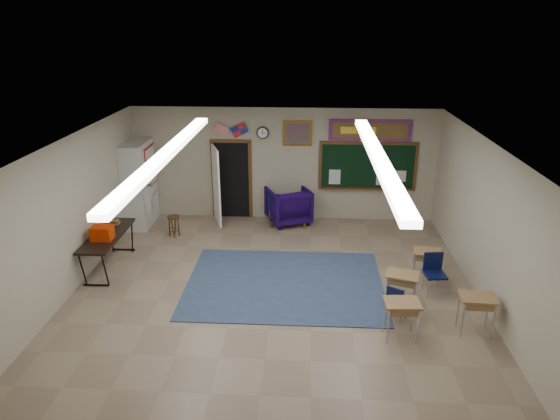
# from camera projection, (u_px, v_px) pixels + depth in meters

# --- Properties ---
(floor) EXTENTS (9.00, 9.00, 0.00)m
(floor) POSITION_uv_depth(u_px,v_px,m) (272.00, 304.00, 9.53)
(floor) COLOR #87745D
(floor) RESTS_ON ground
(back_wall) EXTENTS (8.00, 0.04, 3.00)m
(back_wall) POSITION_uv_depth(u_px,v_px,m) (284.00, 165.00, 13.19)
(back_wall) COLOR #A6A087
(back_wall) RESTS_ON floor
(front_wall) EXTENTS (8.00, 0.04, 3.00)m
(front_wall) POSITION_uv_depth(u_px,v_px,m) (238.00, 419.00, 4.80)
(front_wall) COLOR #A6A087
(front_wall) RESTS_ON floor
(left_wall) EXTENTS (0.04, 9.00, 3.00)m
(left_wall) POSITION_uv_depth(u_px,v_px,m) (56.00, 228.00, 9.20)
(left_wall) COLOR #A6A087
(left_wall) RESTS_ON floor
(right_wall) EXTENTS (0.04, 9.00, 3.00)m
(right_wall) POSITION_uv_depth(u_px,v_px,m) (498.00, 238.00, 8.78)
(right_wall) COLOR #A6A087
(right_wall) RESTS_ON floor
(ceiling) EXTENTS (8.00, 9.00, 0.04)m
(ceiling) POSITION_uv_depth(u_px,v_px,m) (271.00, 151.00, 8.46)
(ceiling) COLOR silver
(ceiling) RESTS_ON back_wall
(area_rug) EXTENTS (4.00, 3.00, 0.02)m
(area_rug) POSITION_uv_depth(u_px,v_px,m) (285.00, 283.00, 10.26)
(area_rug) COLOR #374669
(area_rug) RESTS_ON floor
(fluorescent_strips) EXTENTS (3.86, 6.00, 0.10)m
(fluorescent_strips) POSITION_uv_depth(u_px,v_px,m) (271.00, 155.00, 8.48)
(fluorescent_strips) COLOR white
(fluorescent_strips) RESTS_ON ceiling
(doorway) EXTENTS (1.10, 0.89, 2.16)m
(doorway) POSITION_uv_depth(u_px,v_px,m) (227.00, 181.00, 13.29)
(doorway) COLOR black
(doorway) RESTS_ON back_wall
(chalkboard) EXTENTS (2.55, 0.14, 1.30)m
(chalkboard) POSITION_uv_depth(u_px,v_px,m) (368.00, 168.00, 13.05)
(chalkboard) COLOR #523117
(chalkboard) RESTS_ON back_wall
(bulletin_board) EXTENTS (2.10, 0.05, 0.55)m
(bulletin_board) POSITION_uv_depth(u_px,v_px,m) (370.00, 130.00, 12.70)
(bulletin_board) COLOR red
(bulletin_board) RESTS_ON back_wall
(framed_art_print) EXTENTS (0.75, 0.05, 0.65)m
(framed_art_print) POSITION_uv_depth(u_px,v_px,m) (297.00, 133.00, 12.83)
(framed_art_print) COLOR #905E1B
(framed_art_print) RESTS_ON back_wall
(wall_clock) EXTENTS (0.32, 0.05, 0.32)m
(wall_clock) POSITION_uv_depth(u_px,v_px,m) (263.00, 133.00, 12.88)
(wall_clock) COLOR black
(wall_clock) RESTS_ON back_wall
(wall_flags) EXTENTS (1.16, 0.06, 0.70)m
(wall_flags) POSITION_uv_depth(u_px,v_px,m) (230.00, 128.00, 12.85)
(wall_flags) COLOR red
(wall_flags) RESTS_ON back_wall
(storage_cabinet) EXTENTS (0.59, 1.25, 2.20)m
(storage_cabinet) POSITION_uv_depth(u_px,v_px,m) (140.00, 184.00, 12.92)
(storage_cabinet) COLOR beige
(storage_cabinet) RESTS_ON floor
(wingback_armchair) EXTENTS (1.35, 1.37, 0.96)m
(wingback_armchair) POSITION_uv_depth(u_px,v_px,m) (288.00, 205.00, 13.22)
(wingback_armchair) COLOR #15053A
(wingback_armchair) RESTS_ON floor
(student_chair_reading) EXTENTS (0.49, 0.49, 0.85)m
(student_chair_reading) POSITION_uv_depth(u_px,v_px,m) (275.00, 208.00, 13.22)
(student_chair_reading) COLOR #080E33
(student_chair_reading) RESTS_ON floor
(student_chair_desk_a) EXTENTS (0.48, 0.48, 0.70)m
(student_chair_desk_a) POSITION_uv_depth(u_px,v_px,m) (398.00, 302.00, 8.95)
(student_chair_desk_a) COLOR #080E33
(student_chair_desk_a) RESTS_ON floor
(student_chair_desk_b) EXTENTS (0.46, 0.46, 0.83)m
(student_chair_desk_b) POSITION_uv_depth(u_px,v_px,m) (435.00, 276.00, 9.73)
(student_chair_desk_b) COLOR #080E33
(student_chair_desk_b) RESTS_ON floor
(student_desk_front_left) EXTENTS (0.69, 0.59, 0.70)m
(student_desk_front_left) POSITION_uv_depth(u_px,v_px,m) (401.00, 288.00, 9.32)
(student_desk_front_left) COLOR olive
(student_desk_front_left) RESTS_ON floor
(student_desk_front_right) EXTENTS (0.62, 0.50, 0.68)m
(student_desk_front_right) POSITION_uv_depth(u_px,v_px,m) (426.00, 264.00, 10.28)
(student_desk_front_right) COLOR olive
(student_desk_front_right) RESTS_ON floor
(student_desk_back_left) EXTENTS (0.61, 0.47, 0.71)m
(student_desk_back_left) POSITION_uv_depth(u_px,v_px,m) (401.00, 318.00, 8.40)
(student_desk_back_left) COLOR olive
(student_desk_back_left) RESTS_ON floor
(student_desk_back_right) EXTENTS (0.62, 0.48, 0.72)m
(student_desk_back_right) POSITION_uv_depth(u_px,v_px,m) (476.00, 312.00, 8.54)
(student_desk_back_right) COLOR olive
(student_desk_back_right) RESTS_ON floor
(folding_table) EXTENTS (0.66, 1.90, 1.08)m
(folding_table) POSITION_uv_depth(u_px,v_px,m) (109.00, 249.00, 10.81)
(folding_table) COLOR black
(folding_table) RESTS_ON floor
(wooden_stool) EXTENTS (0.30, 0.30, 0.53)m
(wooden_stool) POSITION_uv_depth(u_px,v_px,m) (174.00, 226.00, 12.44)
(wooden_stool) COLOR #4D2F17
(wooden_stool) RESTS_ON floor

